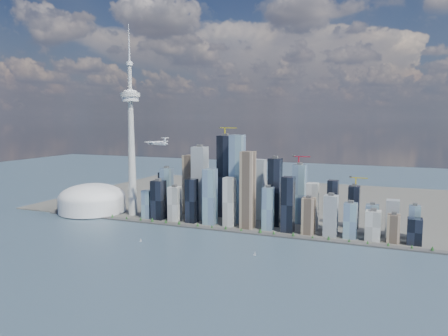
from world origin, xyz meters
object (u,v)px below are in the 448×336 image
at_px(airplane, 157,143).
at_px(dome_stadium, 92,200).
at_px(needle_tower, 131,136).
at_px(sailboat_east, 255,254).
at_px(sailboat_west, 141,240).

bearing_deg(airplane, dome_stadium, -175.53).
xyz_separation_m(needle_tower, sailboat_east, (452.48, -223.44, -232.56)).
bearing_deg(sailboat_west, needle_tower, 127.64).
distance_m(dome_stadium, sailboat_east, 630.79).
xyz_separation_m(needle_tower, sailboat_west, (171.36, -224.96, -232.83)).
distance_m(needle_tower, airplane, 171.62).
bearing_deg(needle_tower, dome_stadium, -175.91).
bearing_deg(needle_tower, sailboat_east, -26.28).
relative_size(needle_tower, sailboat_west, 58.62).
height_order(needle_tower, sailboat_east, needle_tower).
xyz_separation_m(needle_tower, airplane, (143.34, -93.67, -11.56)).
bearing_deg(airplane, sailboat_west, -57.03).
height_order(airplane, sailboat_east, airplane).
relative_size(airplane, sailboat_east, 7.63).
relative_size(needle_tower, airplane, 7.07).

